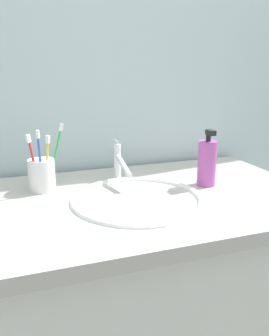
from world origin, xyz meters
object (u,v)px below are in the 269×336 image
toothbrush_cup (42,175)px  toothbrush_red (33,159)px  faucet (119,163)px  toothbrush_yellow (47,159)px  soap_dispenser (207,163)px  toothbrush_blue (40,158)px  toothbrush_green (56,152)px

toothbrush_cup → toothbrush_red: (-0.02, -0.01, 0.06)m
faucet → toothbrush_yellow: bearing=-177.3°
soap_dispenser → toothbrush_blue: bearing=169.7°
toothbrush_cup → toothbrush_yellow: size_ratio=0.59×
toothbrush_yellow → toothbrush_green: toothbrush_green is taller
toothbrush_blue → toothbrush_yellow: 0.03m
toothbrush_green → toothbrush_blue: bearing=-142.9°
soap_dispenser → faucet: bearing=153.6°
toothbrush_cup → toothbrush_blue: size_ratio=0.52×
toothbrush_red → toothbrush_blue: bearing=-47.1°
toothbrush_yellow → soap_dispenser: 0.51m
faucet → toothbrush_yellow: 0.24m
faucet → toothbrush_blue: 0.27m
toothbrush_red → soap_dispenser: same height
toothbrush_yellow → toothbrush_blue: bearing=-134.5°
toothbrush_blue → soap_dispenser: 0.53m
toothbrush_cup → toothbrush_blue: bearing=-96.8°
toothbrush_green → soap_dispenser: 0.49m
toothbrush_cup → toothbrush_green: (0.05, 0.01, 0.07)m
toothbrush_yellow → soap_dispenser: bearing=-13.3°
faucet → soap_dispenser: 0.29m
faucet → toothbrush_cup: size_ratio=1.73×
toothbrush_yellow → toothbrush_cup: bearing=154.6°
toothbrush_blue → toothbrush_green: 0.07m
faucet → soap_dispenser: (0.26, -0.13, 0.01)m
toothbrush_green → toothbrush_red: bearing=-165.1°
faucet → toothbrush_cup: 0.26m
faucet → toothbrush_red: size_ratio=0.97×
toothbrush_cup → toothbrush_blue: toothbrush_blue is taller
toothbrush_blue → toothbrush_cup: bearing=83.2°
faucet → toothbrush_yellow: size_ratio=1.01×
toothbrush_red → toothbrush_green: size_ratio=0.88×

